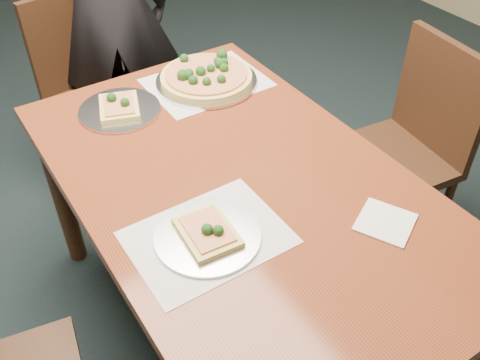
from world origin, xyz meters
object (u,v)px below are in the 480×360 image
chair_far (93,83)px  slice_plate_near (208,234)px  diner (106,6)px  pizza_pan (206,77)px  dining_table (240,203)px  chair_right (408,142)px  slice_plate_far (119,108)px

chair_far → slice_plate_near: bearing=-104.7°
chair_far → diner: 0.35m
pizza_pan → chair_far: bearing=111.2°
dining_table → pizza_pan: bearing=69.6°
chair_right → slice_plate_near: (-1.02, -0.20, 0.25)m
chair_right → slice_plate_far: (-0.97, 0.48, 0.25)m
chair_far → slice_plate_near: 1.34m
chair_far → slice_plate_near: size_ratio=3.25×
dining_table → chair_right: chair_right is taller
dining_table → chair_far: chair_far is taller
diner → pizza_pan: size_ratio=4.39×
chair_far → pizza_pan: bearing=-76.9°
slice_plate_near → dining_table: bearing=36.9°
chair_right → slice_plate_far: chair_right is taller
slice_plate_far → chair_right: bearing=-26.0°
chair_right → diner: (-0.72, 1.17, 0.31)m
dining_table → slice_plate_far: slice_plate_far is taller
dining_table → chair_right: 0.84m
chair_right → diner: diner is taller
chair_far → slice_plate_far: bearing=-107.5°
dining_table → pizza_pan: (0.20, 0.53, 0.12)m
chair_right → diner: bearing=-141.7°
pizza_pan → slice_plate_far: size_ratio=1.34×
chair_right → slice_plate_far: size_ratio=3.25×
dining_table → slice_plate_far: (-0.15, 0.53, 0.10)m
slice_plate_near → slice_plate_far: (0.05, 0.68, -0.00)m
pizza_pan → diner: bearing=97.8°
diner → pizza_pan: bearing=114.0°
dining_table → pizza_pan: pizza_pan is taller
diner → slice_plate_far: (-0.25, -0.70, -0.06)m
dining_table → pizza_pan: 0.58m
chair_far → slice_plate_near: (-0.15, -1.30, 0.25)m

